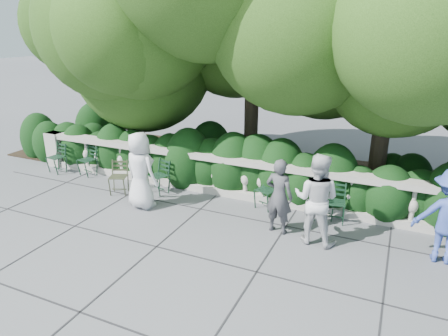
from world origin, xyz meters
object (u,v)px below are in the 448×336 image
at_px(chair_d, 333,225).
at_px(person_older_blue, 448,217).
at_px(chair_a, 54,174).
at_px(chair_f, 322,221).
at_px(chair_weathered, 118,196).
at_px(chair_b, 84,176).
at_px(chair_e, 262,210).
at_px(chair_c, 155,194).
at_px(person_businessman, 140,171).
at_px(person_woman_grey, 279,196).
at_px(person_casual_man, 316,199).

bearing_deg(chair_d, person_older_blue, -25.89).
distance_m(chair_a, chair_d, 7.73).
relative_size(chair_f, chair_weathered, 1.00).
height_order(chair_b, chair_e, same).
bearing_deg(chair_c, chair_b, -168.82).
relative_size(chair_e, person_businessman, 0.48).
height_order(chair_d, person_older_blue, person_older_blue).
xyz_separation_m(chair_d, person_businessman, (-4.16, -0.88, 0.88)).
height_order(chair_a, person_woman_grey, person_woman_grey).
distance_m(chair_c, person_woman_grey, 3.45).
relative_size(chair_a, person_woman_grey, 0.55).
bearing_deg(chair_c, chair_d, 18.95).
bearing_deg(chair_b, person_casual_man, 5.44).
height_order(chair_a, chair_c, same).
xyz_separation_m(chair_e, chair_weathered, (-3.47, -0.68, 0.00)).
distance_m(chair_a, person_older_blue, 9.72).
bearing_deg(person_casual_man, person_businessman, 4.05).
height_order(chair_a, chair_e, same).
bearing_deg(person_businessman, chair_c, -65.88).
height_order(chair_c, person_businessman, person_businessman).
bearing_deg(chair_b, chair_c, 7.90).
relative_size(chair_c, chair_d, 1.00).
relative_size(chair_b, chair_c, 1.00).
xyz_separation_m(chair_a, person_older_blue, (9.68, -0.48, 0.85)).
bearing_deg(chair_b, chair_f, 13.35).
bearing_deg(chair_e, chair_a, -161.11).
height_order(chair_b, person_casual_man, person_casual_man).
distance_m(chair_e, person_businessman, 2.86).
distance_m(chair_f, person_businessman, 4.13).
relative_size(chair_d, chair_f, 1.00).
distance_m(chair_b, person_woman_grey, 5.90).
bearing_deg(person_businessman, person_woman_grey, -164.82).
height_order(chair_weathered, person_older_blue, person_older_blue).
height_order(chair_d, chair_e, same).
xyz_separation_m(person_woman_grey, person_casual_man, (0.74, -0.10, 0.11)).
bearing_deg(chair_c, chair_e, 21.36).
relative_size(chair_weathered, person_casual_man, 0.47).
bearing_deg(chair_f, chair_e, 160.73).
distance_m(chair_c, person_casual_man, 4.21).
height_order(chair_weathered, person_casual_man, person_casual_man).
bearing_deg(person_older_blue, person_casual_man, 5.84).
xyz_separation_m(chair_d, chair_f, (-0.24, 0.06, 0.00)).
bearing_deg(chair_a, chair_b, 19.33).
bearing_deg(person_older_blue, chair_c, -4.76).
height_order(person_woman_grey, person_casual_man, person_casual_man).
distance_m(chair_c, person_businessman, 1.14).
distance_m(chair_c, chair_f, 4.08).
bearing_deg(chair_weathered, chair_f, -13.63).
height_order(chair_b, person_older_blue, person_older_blue).
bearing_deg(chair_weathered, person_casual_man, -24.33).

